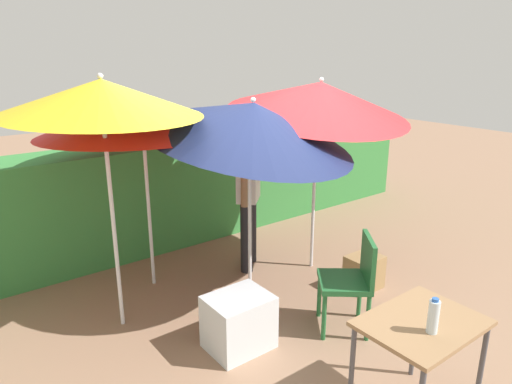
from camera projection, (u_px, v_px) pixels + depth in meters
ground_plane at (274, 303)px, 4.71m from camera, size 24.00×24.00×0.00m
hedge_row at (173, 191)px, 6.11m from camera, size 8.00×0.70×1.33m
umbrella_rainbow at (251, 121)px, 4.37m from camera, size 2.10×2.08×2.26m
umbrella_orange at (141, 115)px, 4.57m from camera, size 2.03×2.04×2.06m
umbrella_yellow at (319, 98)px, 4.95m from camera, size 1.97×1.99×2.27m
umbrella_navy at (102, 97)px, 3.75m from camera, size 1.65×1.65×2.28m
person_vendor at (248, 190)px, 5.25m from camera, size 0.46×0.45×1.88m
chair_plastic at (352, 277)px, 4.15m from camera, size 0.62×0.62×0.89m
cooler_box at (239, 322)px, 3.96m from camera, size 0.53×0.43×0.48m
crate_cardboard at (364, 272)px, 4.97m from camera, size 0.36×0.29×0.36m
folding_table at (421, 333)px, 3.09m from camera, size 0.80×0.60×0.75m
bottle_water at (433, 316)px, 2.91m from camera, size 0.07×0.07×0.24m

